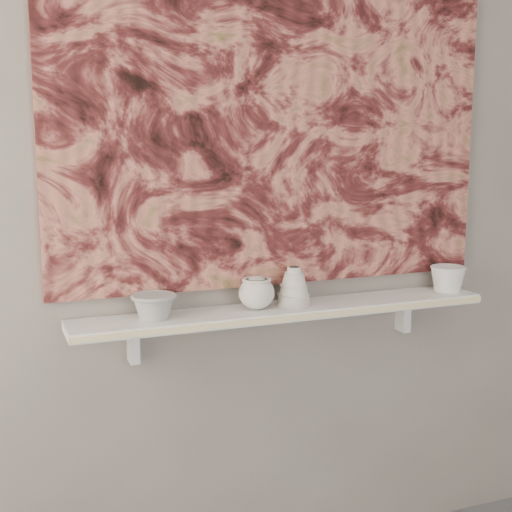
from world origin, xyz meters
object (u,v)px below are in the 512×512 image
cup_cream (257,293)px  bell_vessel (294,286)px  bowl_grey (154,306)px  painting (277,116)px  shelf (286,311)px  bowl_white (448,278)px

cup_cream → bell_vessel: bearing=0.0°
bell_vessel → bowl_grey: bearing=180.0°
painting → bowl_grey: (-0.44, -0.08, -0.57)m
painting → shelf: bearing=-90.0°
cup_cream → bowl_white: size_ratio=0.91×
shelf → cup_cream: size_ratio=12.21×
cup_cream → bell_vessel: (0.13, 0.00, 0.01)m
shelf → painting: (0.00, 0.08, 0.62)m
shelf → cup_cream: bearing=180.0°
shelf → painting: bearing=90.0°
bell_vessel → cup_cream: bearing=180.0°
painting → cup_cream: painting is taller
shelf → bowl_grey: bearing=180.0°
cup_cream → bell_vessel: bell_vessel is taller
shelf → painting: painting is taller
painting → bowl_white: (0.63, -0.08, -0.56)m
cup_cream → bowl_white: 0.73m
painting → bowl_white: 0.85m
shelf → bell_vessel: (0.03, 0.00, 0.08)m
bowl_grey → bowl_white: bearing=0.0°
bowl_grey → cup_cream: 0.33m
bell_vessel → bowl_white: bearing=0.0°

